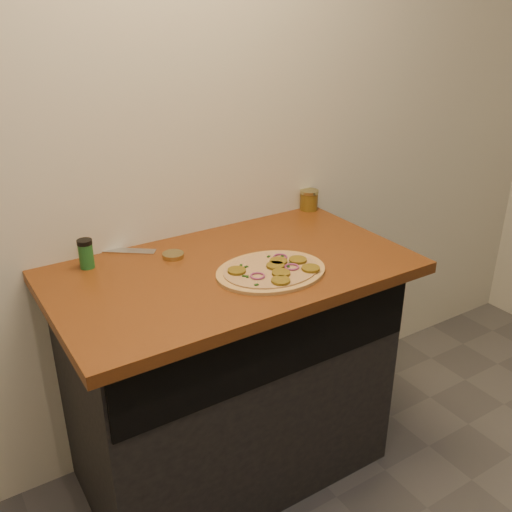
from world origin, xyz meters
TOP-DOWN VIEW (x-y plane):
  - cabinet at (0.00, 1.45)m, footprint 1.10×0.60m
  - countertop at (0.00, 1.42)m, footprint 1.20×0.70m
  - pizza at (0.08, 1.30)m, footprint 0.39×0.39m
  - chefs_knife at (-0.32, 1.77)m, footprint 0.27×0.22m
  - mason_jar_lid at (-0.14, 1.58)m, footprint 0.08×0.08m
  - salsa_jar at (0.55, 1.72)m, footprint 0.08×0.08m
  - spice_shaker at (-0.41, 1.66)m, footprint 0.05×0.05m
  - flour_spill at (0.18, 1.36)m, footprint 0.20×0.20m

SIDE VIEW (x-z plane):
  - cabinet at x=0.00m, z-range 0.00..0.86m
  - countertop at x=0.00m, z-range 0.86..0.90m
  - flour_spill at x=0.18m, z-range 0.90..0.90m
  - chefs_knife at x=-0.32m, z-range 0.90..0.91m
  - mason_jar_lid at x=-0.14m, z-range 0.90..0.92m
  - pizza at x=0.08m, z-range 0.90..0.92m
  - salsa_jar at x=0.55m, z-range 0.90..0.99m
  - spice_shaker at x=-0.41m, z-range 0.90..1.00m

